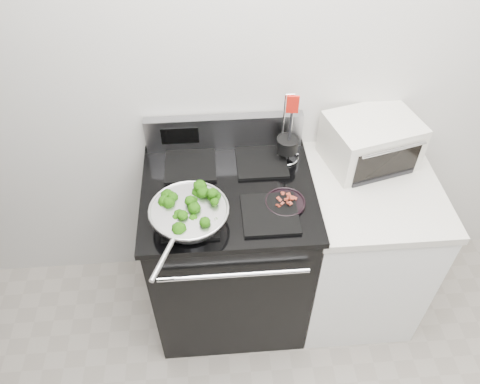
{
  "coord_description": "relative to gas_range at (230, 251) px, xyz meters",
  "views": [
    {
      "loc": [
        -0.36,
        -0.08,
        2.45
      ],
      "look_at": [
        -0.25,
        1.36,
        0.98
      ],
      "focal_mm": 35.0,
      "sensor_mm": 36.0,
      "label": 1
    }
  ],
  "objects": [
    {
      "name": "back_wall",
      "position": [
        0.3,
        0.34,
        0.86
      ],
      "size": [
        4.0,
        0.02,
        2.7
      ],
      "primitive_type": "cube",
      "color": "silver",
      "rests_on": "ground"
    },
    {
      "name": "utensil_holder",
      "position": [
        0.29,
        0.19,
        0.53
      ],
      "size": [
        0.12,
        0.12,
        0.37
      ],
      "rotation": [
        0.0,
        0.0,
        -0.13
      ],
      "color": "silver",
      "rests_on": "gas_range"
    },
    {
      "name": "toaster_oven",
      "position": [
        0.69,
        0.18,
        0.55
      ],
      "size": [
        0.47,
        0.4,
        0.23
      ],
      "rotation": [
        0.0,
        0.0,
        0.25
      ],
      "color": "silver",
      "rests_on": "counter"
    },
    {
      "name": "counter",
      "position": [
        0.68,
        -0.0,
        -0.03
      ],
      "size": [
        0.62,
        0.68,
        0.92
      ],
      "color": "white",
      "rests_on": "floor"
    },
    {
      "name": "bacon_plate",
      "position": [
        0.24,
        -0.11,
        0.48
      ],
      "size": [
        0.18,
        0.18,
        0.04
      ],
      "rotation": [
        0.0,
        0.0,
        -0.01
      ],
      "color": "black",
      "rests_on": "gas_range"
    },
    {
      "name": "skillet",
      "position": [
        -0.17,
        -0.19,
        0.52
      ],
      "size": [
        0.34,
        0.51,
        0.07
      ],
      "rotation": [
        0.0,
        0.0,
        -0.38
      ],
      "color": "silver",
      "rests_on": "gas_range"
    },
    {
      "name": "gas_range",
      "position": [
        0.0,
        0.0,
        0.0
      ],
      "size": [
        0.79,
        0.69,
        1.13
      ],
      "color": "black",
      "rests_on": "floor"
    },
    {
      "name": "broccoli_pile",
      "position": [
        -0.17,
        -0.19,
        0.53
      ],
      "size": [
        0.26,
        0.26,
        0.09
      ],
      "primitive_type": null,
      "color": "black",
      "rests_on": "skillet"
    }
  ]
}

